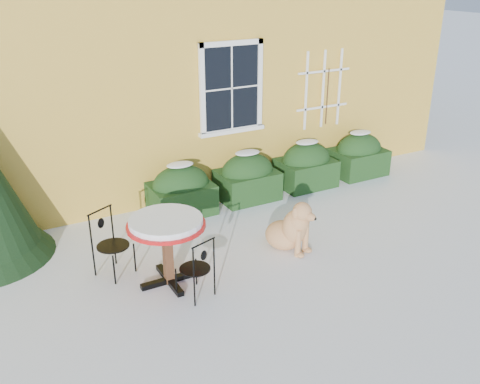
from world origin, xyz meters
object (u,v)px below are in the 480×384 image
patio_chair_far (111,243)px  dog (291,229)px  patio_chair_near (197,268)px  bistro_table (166,230)px

patio_chair_far → dog: size_ratio=0.99×
patio_chair_near → patio_chair_far: (-0.79, 1.09, 0.05)m
bistro_table → dog: 2.00m
bistro_table → dog: bistro_table is taller
bistro_table → dog: (1.95, -0.02, -0.46)m
bistro_table → patio_chair_near: 0.64m
patio_chair_near → dog: bearing=176.5°
patio_chair_far → patio_chair_near: bearing=-81.5°
bistro_table → dog: size_ratio=1.10×
patio_chair_far → bistro_table: bearing=-73.3°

